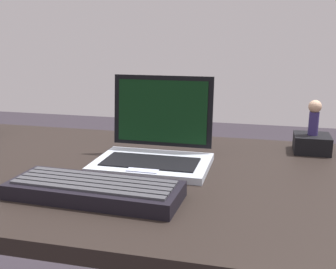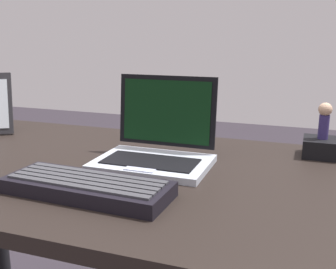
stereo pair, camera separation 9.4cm
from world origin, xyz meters
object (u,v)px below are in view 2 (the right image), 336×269
(figurine_stand, at_px, (322,148))
(figurine, at_px, (324,118))
(laptop_front, at_px, (157,147))
(external_keyboard, at_px, (87,187))

(figurine_stand, xyz_separation_m, figurine, (-0.00, 0.00, 0.08))
(figurine, bearing_deg, laptop_front, -152.87)
(external_keyboard, xyz_separation_m, figurine, (0.44, 0.43, 0.08))
(figurine, bearing_deg, external_keyboard, -135.63)
(laptop_front, xyz_separation_m, figurine, (0.38, 0.19, 0.06))
(external_keyboard, height_order, figurine, figurine)
(laptop_front, xyz_separation_m, figurine_stand, (0.38, 0.19, -0.02))
(laptop_front, xyz_separation_m, external_keyboard, (-0.06, -0.23, -0.03))
(external_keyboard, xyz_separation_m, figurine_stand, (0.44, 0.43, 0.01))
(figurine_stand, bearing_deg, laptop_front, -152.87)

